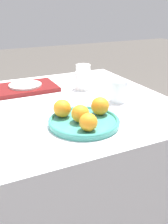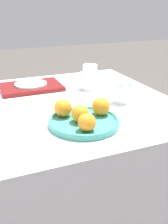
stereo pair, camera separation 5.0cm
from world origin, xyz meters
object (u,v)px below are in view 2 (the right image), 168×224
at_px(orange_0, 101,106).
at_px(side_plate, 31,84).
at_px(orange_3, 63,108).
at_px(cup_1, 90,70).
at_px(serving_tray, 31,87).
at_px(fruit_platter, 84,122).
at_px(cup_0, 89,81).
at_px(orange_2, 87,122).
at_px(water_glass, 122,92).
at_px(orange_1, 80,114).

xyz_separation_m(orange_0, side_plate, (-0.17, 0.47, -0.03)).
relative_size(orange_3, cup_1, 0.75).
xyz_separation_m(orange_3, serving_tray, (-0.03, 0.43, -0.04)).
relative_size(fruit_platter, orange_3, 3.90).
xyz_separation_m(fruit_platter, side_plate, (-0.09, 0.50, 0.01)).
distance_m(orange_3, cup_0, 0.40).
height_order(orange_2, cup_1, orange_2).
distance_m(water_glass, side_plate, 0.48).
distance_m(side_plate, cup_1, 0.42).
xyz_separation_m(orange_0, cup_0, (0.10, 0.36, -0.01)).
xyz_separation_m(water_glass, serving_tray, (-0.33, 0.34, -0.04)).
height_order(orange_1, water_glass, water_glass).
height_order(cup_0, cup_1, cup_0).
relative_size(orange_2, cup_1, 0.68).
bearing_deg(cup_1, side_plate, -159.53).
bearing_deg(orange_0, orange_1, -162.71).
bearing_deg(serving_tray, water_glass, -46.15).
bearing_deg(orange_2, orange_0, 45.64).
bearing_deg(serving_tray, cup_0, -22.03).
distance_m(fruit_platter, serving_tray, 0.50).
xyz_separation_m(orange_0, orange_2, (-0.10, -0.10, -0.00)).
height_order(serving_tray, cup_1, cup_1).
relative_size(cup_0, cup_1, 1.00).
bearing_deg(cup_1, orange_0, -110.03).
xyz_separation_m(fruit_platter, orange_2, (-0.02, -0.08, 0.03)).
bearing_deg(cup_0, orange_1, -117.10).
relative_size(orange_1, serving_tray, 0.21).
height_order(fruit_platter, orange_2, orange_2).
height_order(fruit_platter, orange_3, orange_3).
relative_size(orange_3, serving_tray, 0.22).
height_order(orange_2, side_plate, orange_2).
xyz_separation_m(water_glass, cup_0, (-0.06, 0.23, -0.01)).
relative_size(orange_1, water_glass, 0.66).
height_order(orange_0, cup_1, orange_0).
distance_m(orange_3, serving_tray, 0.43).
distance_m(orange_0, cup_1, 0.66).
height_order(orange_2, orange_3, orange_3).
distance_m(serving_tray, cup_1, 0.42).
bearing_deg(orange_2, cup_0, 66.14).
distance_m(orange_0, cup_0, 0.38).
distance_m(fruit_platter, orange_1, 0.04).
distance_m(serving_tray, cup_0, 0.29).
distance_m(orange_3, cup_1, 0.68).
height_order(water_glass, side_plate, water_glass).
height_order(orange_1, cup_0, cup_0).
bearing_deg(cup_0, orange_2, -113.86).
bearing_deg(serving_tray, cup_1, 20.47).
relative_size(water_glass, serving_tray, 0.32).
xyz_separation_m(orange_2, cup_0, (0.20, 0.46, -0.00)).
bearing_deg(fruit_platter, cup_0, 64.60).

